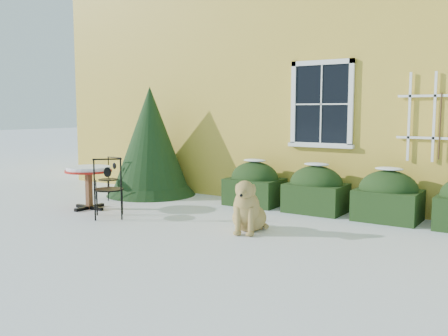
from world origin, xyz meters
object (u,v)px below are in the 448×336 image
Objects in this scene: patio_chair_near at (108,188)px; dog at (248,210)px; bistro_table at (88,174)px; evergreen_shrub at (151,152)px; patio_chair_far at (110,178)px.

patio_chair_near is 2.57m from dog.
patio_chair_near is at bearing -21.94° from bistro_table.
dog is at bearing 1.45° from bistro_table.
patio_chair_near is at bearing 172.57° from dog.
bistro_table is (0.11, -1.87, -0.28)m from evergreen_shrub.
evergreen_shrub reaches higher than dog.
patio_chair_far is 0.93× the size of dog.
bistro_table is at bearing 163.79° from dog.
evergreen_shrub reaches higher than patio_chair_near.
dog reaches higher than bistro_table.
patio_chair_near reaches higher than bistro_table.
patio_chair_far is at bearing -87.94° from patio_chair_near.
dog is at bearing -12.64° from patio_chair_far.
evergreen_shrub is 2.50m from patio_chair_near.
evergreen_shrub is at bearing 65.34° from patio_chair_far.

